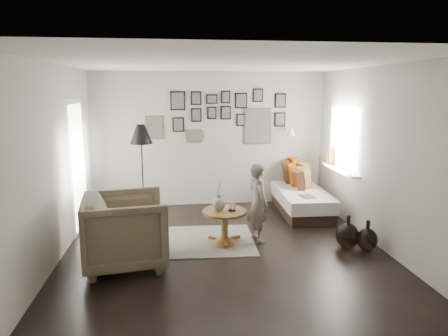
{
  "coord_description": "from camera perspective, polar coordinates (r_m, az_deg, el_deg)",
  "views": [
    {
      "loc": [
        -0.68,
        -5.33,
        2.25
      ],
      "look_at": [
        0.05,
        0.5,
        1.1
      ],
      "focal_mm": 32.0,
      "sensor_mm": 36.0,
      "label": 1
    }
  ],
  "objects": [
    {
      "name": "ground",
      "position": [
        5.83,
        0.13,
        -11.64
      ],
      "size": [
        4.8,
        4.8,
        0.0
      ],
      "primitive_type": "plane",
      "color": "black",
      "rests_on": "ground"
    },
    {
      "name": "wall_back",
      "position": [
        7.82,
        -2.1,
        4.08
      ],
      "size": [
        4.5,
        0.0,
        4.5
      ],
      "primitive_type": "plane",
      "rotation": [
        1.57,
        0.0,
        0.0
      ],
      "color": "#A39C8F",
      "rests_on": "ground"
    },
    {
      "name": "wall_front",
      "position": [
        3.16,
        5.68,
        -6.49
      ],
      "size": [
        4.5,
        0.0,
        4.5
      ],
      "primitive_type": "plane",
      "rotation": [
        -1.57,
        0.0,
        0.0
      ],
      "color": "#A39C8F",
      "rests_on": "ground"
    },
    {
      "name": "wall_left",
      "position": [
        5.64,
        -23.18,
        0.47
      ],
      "size": [
        0.0,
        4.8,
        4.8
      ],
      "primitive_type": "plane",
      "rotation": [
        1.57,
        0.0,
        1.57
      ],
      "color": "#A39C8F",
      "rests_on": "ground"
    },
    {
      "name": "wall_right",
      "position": [
        6.16,
        21.38,
        1.43
      ],
      "size": [
        0.0,
        4.8,
        4.8
      ],
      "primitive_type": "plane",
      "rotation": [
        1.57,
        0.0,
        -1.57
      ],
      "color": "#A39C8F",
      "rests_on": "ground"
    },
    {
      "name": "ceiling",
      "position": [
        5.39,
        0.14,
        14.79
      ],
      "size": [
        4.8,
        4.8,
        0.0
      ],
      "primitive_type": "plane",
      "rotation": [
        3.14,
        0.0,
        0.0
      ],
      "color": "white",
      "rests_on": "wall_back"
    },
    {
      "name": "door_left",
      "position": [
        6.82,
        -20.19,
        0.25
      ],
      "size": [
        0.0,
        2.14,
        2.14
      ],
      "color": "white",
      "rests_on": "wall_left"
    },
    {
      "name": "window_right",
      "position": [
        7.38,
        15.76,
        0.36
      ],
      "size": [
        0.15,
        1.32,
        1.3
      ],
      "color": "white",
      "rests_on": "wall_right"
    },
    {
      "name": "gallery_wall",
      "position": [
        7.79,
        0.01,
        7.34
      ],
      "size": [
        2.74,
        0.03,
        1.08
      ],
      "color": "brown",
      "rests_on": "wall_back"
    },
    {
      "name": "wall_sconce",
      "position": [
        7.83,
        9.48,
        5.15
      ],
      "size": [
        0.18,
        0.36,
        0.16
      ],
      "color": "white",
      "rests_on": "wall_back"
    },
    {
      "name": "rug",
      "position": [
        6.16,
        -4.66,
        -10.34
      ],
      "size": [
        1.93,
        1.39,
        0.01
      ],
      "primitive_type": "cube",
      "rotation": [
        0.0,
        0.0,
        -0.04
      ],
      "color": "#BDB6A6",
      "rests_on": "ground"
    },
    {
      "name": "pedestal_table",
      "position": [
        5.97,
        0.08,
        -8.64
      ],
      "size": [
        0.65,
        0.65,
        0.51
      ],
      "rotation": [
        0.0,
        0.0,
        0.17
      ],
      "color": "brown",
      "rests_on": "ground"
    },
    {
      "name": "vase",
      "position": [
        5.86,
        -0.72,
        -4.77
      ],
      "size": [
        0.19,
        0.19,
        0.46
      ],
      "color": "black",
      "rests_on": "pedestal_table"
    },
    {
      "name": "candles",
      "position": [
        5.87,
        1.15,
        -5.0
      ],
      "size": [
        0.11,
        0.11,
        0.24
      ],
      "color": "black",
      "rests_on": "pedestal_table"
    },
    {
      "name": "daybed",
      "position": [
        7.72,
        10.64,
        -3.74
      ],
      "size": [
        0.9,
        1.99,
        0.94
      ],
      "rotation": [
        0.0,
        0.0,
        -0.04
      ],
      "color": "black",
      "rests_on": "ground"
    },
    {
      "name": "magazine_on_daybed",
      "position": [
        7.08,
        11.86,
        -3.98
      ],
      "size": [
        0.25,
        0.32,
        0.02
      ],
      "primitive_type": "cube",
      "rotation": [
        0.0,
        0.0,
        0.14
      ],
      "color": "black",
      "rests_on": "daybed"
    },
    {
      "name": "armchair",
      "position": [
        5.36,
        -13.85,
        -8.64
      ],
      "size": [
        1.17,
        1.14,
        0.95
      ],
      "primitive_type": "imported",
      "rotation": [
        0.0,
        0.0,
        1.71
      ],
      "color": "brown",
      "rests_on": "ground"
    },
    {
      "name": "armchair_cushion",
      "position": [
        5.4,
        -13.47,
        -8.39
      ],
      "size": [
        0.47,
        0.48,
        0.19
      ],
      "primitive_type": "cube",
      "rotation": [
        -0.21,
        0.0,
        0.1
      ],
      "color": "silver",
      "rests_on": "armchair"
    },
    {
      "name": "floor_lamp",
      "position": [
        7.04,
        -11.75,
        4.26
      ],
      "size": [
        0.39,
        0.39,
        1.67
      ],
      "rotation": [
        0.0,
        0.0,
        0.0
      ],
      "color": "black",
      "rests_on": "ground"
    },
    {
      "name": "magazine_basket",
      "position": [
        5.51,
        -16.25,
        -11.51
      ],
      "size": [
        0.36,
        0.36,
        0.36
      ],
      "rotation": [
        0.0,
        0.0,
        0.35
      ],
      "color": "black",
      "rests_on": "ground"
    },
    {
      "name": "demijohn_large",
      "position": [
        6.08,
        17.23,
        -9.22
      ],
      "size": [
        0.33,
        0.33,
        0.5
      ],
      "color": "black",
      "rests_on": "ground"
    },
    {
      "name": "demijohn_small",
      "position": [
        6.09,
        19.76,
        -9.58
      ],
      "size": [
        0.29,
        0.29,
        0.45
      ],
      "color": "black",
      "rests_on": "ground"
    },
    {
      "name": "child",
      "position": [
        5.99,
        4.86,
        -4.95
      ],
      "size": [
        0.39,
        0.5,
        1.2
      ],
      "primitive_type": "imported",
      "rotation": [
        0.0,
        0.0,
        1.84
      ],
      "color": "#695E53",
      "rests_on": "ground"
    }
  ]
}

